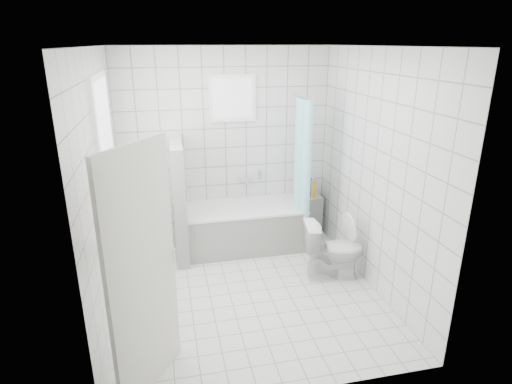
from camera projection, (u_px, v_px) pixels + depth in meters
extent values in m
plane|color=white|center=(249.00, 292.00, 4.77)|extent=(3.00, 3.00, 0.00)
plane|color=white|center=(247.00, 46.00, 3.91)|extent=(3.00, 3.00, 0.00)
cube|color=white|center=(226.00, 148.00, 5.72)|extent=(2.80, 0.02, 2.60)
cube|color=white|center=(291.00, 246.00, 2.96)|extent=(2.80, 0.02, 2.60)
cube|color=white|center=(104.00, 191.00, 4.06)|extent=(0.02, 3.00, 2.60)
cube|color=white|center=(374.00, 173.00, 4.63)|extent=(0.02, 3.00, 2.60)
cube|color=white|center=(108.00, 152.00, 4.24)|extent=(0.01, 0.90, 1.40)
cube|color=white|center=(233.00, 98.00, 5.49)|extent=(0.50, 0.01, 0.50)
cube|color=white|center=(121.00, 221.00, 4.50)|extent=(0.18, 1.02, 0.08)
cube|color=silver|center=(143.00, 275.00, 3.17)|extent=(0.47, 0.69, 2.00)
cube|color=white|center=(244.00, 228.00, 5.75)|extent=(1.54, 0.75, 0.55)
cube|color=white|center=(244.00, 208.00, 5.66)|extent=(1.56, 0.77, 0.03)
cube|color=white|center=(179.00, 201.00, 5.38)|extent=(0.15, 0.85, 1.50)
cube|color=white|center=(307.00, 215.00, 6.18)|extent=(0.40, 0.24, 0.55)
imported|color=white|center=(333.00, 250.00, 4.97)|extent=(0.74, 0.49, 0.70)
cylinder|color=silver|center=(301.00, 96.00, 5.30)|extent=(0.02, 0.80, 0.02)
cube|color=silver|center=(247.00, 179.00, 5.89)|extent=(0.18, 0.06, 0.06)
imported|color=#F55F8E|center=(117.00, 218.00, 4.11)|extent=(0.15, 0.15, 0.28)
imported|color=silver|center=(121.00, 199.00, 4.57)|extent=(0.16, 0.16, 0.30)
imported|color=#38CCFF|center=(119.00, 216.00, 4.28)|extent=(0.11, 0.11, 0.17)
cylinder|color=yellow|center=(313.00, 189.00, 6.00)|extent=(0.06, 0.06, 0.26)
cylinder|color=#183CC2|center=(313.00, 187.00, 6.08)|extent=(0.06, 0.06, 0.26)
cylinder|color=#E3451A|center=(305.00, 189.00, 6.08)|extent=(0.06, 0.06, 0.21)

